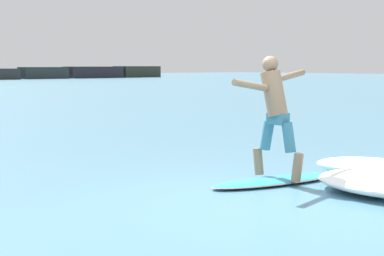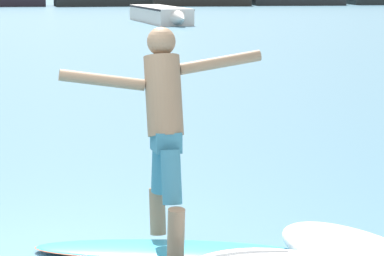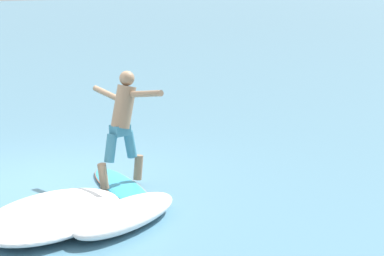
{
  "view_description": "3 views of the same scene",
  "coord_description": "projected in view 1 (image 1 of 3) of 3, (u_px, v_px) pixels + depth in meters",
  "views": [
    {
      "loc": [
        -4.8,
        -4.18,
        1.64
      ],
      "look_at": [
        0.52,
        2.14,
        0.68
      ],
      "focal_mm": 50.0,
      "sensor_mm": 36.0,
      "label": 1
    },
    {
      "loc": [
        0.06,
        -6.14,
        2.17
      ],
      "look_at": [
        1.34,
        2.53,
        0.7
      ],
      "focal_mm": 85.0,
      "sensor_mm": 36.0,
      "label": 2
    },
    {
      "loc": [
        8.78,
        -4.19,
        3.04
      ],
      "look_at": [
        0.44,
        2.39,
        0.63
      ],
      "focal_mm": 60.0,
      "sensor_mm": 36.0,
      "label": 3
    }
  ],
  "objects": [
    {
      "name": "surfboard",
      "position": [
        279.0,
        180.0,
        7.54
      ],
      "size": [
        2.31,
        0.99,
        0.21
      ],
      "color": "#339CC0",
      "rests_on": "ground"
    },
    {
      "name": "surfer",
      "position": [
        275.0,
        107.0,
        7.44
      ],
      "size": [
        1.6,
        0.85,
        1.71
      ],
      "color": "#8D6F55",
      "rests_on": "surfboard"
    },
    {
      "name": "ground_plane",
      "position": [
        273.0,
        203.0,
        6.44
      ],
      "size": [
        200.0,
        200.0,
        0.0
      ],
      "primitive_type": "plane",
      "color": "teal"
    },
    {
      "name": "wave_foam_at_nose",
      "position": [
        378.0,
        169.0,
        7.77
      ],
      "size": [
        1.24,
        1.94,
        0.3
      ],
      "color": "white",
      "rests_on": "ground"
    }
  ]
}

